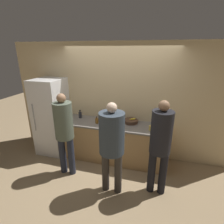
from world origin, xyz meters
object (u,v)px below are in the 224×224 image
Objects in this scene: refrigerator at (52,116)px; bottle_red at (113,125)px; person_left at (64,128)px; bottle_dark at (80,115)px; person_center at (112,140)px; bottle_amber at (97,121)px; cup_yellow at (151,128)px; fruit_bowl at (131,121)px; cup_red at (102,116)px; person_right at (160,141)px; utensil_crock at (117,118)px.

refrigerator reaches higher than bottle_red.
person_left is 0.89m from bottle_dark.
person_center is at bearing -28.03° from refrigerator.
cup_yellow is (1.17, -0.05, -0.01)m from bottle_amber.
fruit_bowl reaches higher than cup_red.
fruit_bowl is 1.99× the size of bottle_amber.
cup_yellow is at bearing 21.44° from person_left.
bottle_dark is at bearing -179.23° from fruit_bowl.
person_right is 10.72× the size of bottle_red.
person_right is at bearing 13.76° from person_center.
bottle_amber is 0.54m from bottle_dark.
refrigerator is 9.42× the size of bottle_dark.
person_left reaches higher than bottle_red.
person_left is 10.58× the size of bottle_red.
bottle_dark is at bearing -166.56° from cup_red.
cup_yellow is (0.45, -0.27, 0.01)m from fruit_bowl.
fruit_bowl is 1.18× the size of utensil_crock.
person_right is 0.69m from cup_yellow.
bottle_dark is (-1.87, 0.92, -0.06)m from person_right.
bottle_amber is (0.41, 0.67, -0.06)m from person_left.
refrigerator reaches higher than cup_yellow.
cup_yellow is (1.67, -0.26, -0.02)m from bottle_dark.
fruit_bowl is 1.61× the size of bottle_dark.
utensil_crock is 0.36m from bottle_red.
person_left reaches higher than person_center.
utensil_crock is 1.64× the size of bottle_red.
person_left is at bearing 167.24° from person_center.
person_center is at bearing -80.01° from utensil_crock.
bottle_red is 1.73× the size of cup_red.
fruit_bowl is at bearing -8.01° from cup_red.
person_right is at bearing -1.30° from person_left.
person_left is 0.79m from bottle_amber.
refrigerator reaches higher than utensil_crock.
utensil_crock reaches higher than bottle_amber.
bottle_amber reaches higher than cup_red.
bottle_red is at bearing -15.76° from bottle_amber.
person_left is at bearing -158.56° from cup_yellow.
person_left reaches higher than cup_yellow.
person_left is 0.99m from bottle_red.
cup_yellow is (-0.19, 0.66, -0.08)m from person_right.
utensil_crock is 2.55× the size of cup_yellow.
person_center is 0.98× the size of person_right.
refrigerator is 1.06m from person_left.
refrigerator is at bearing 151.97° from person_center.
person_left is 0.99× the size of person_right.
cup_yellow is at bearing 106.40° from person_right.
person_center is 0.81m from bottle_red.
refrigerator reaches higher than person_center.
refrigerator is 11.63× the size of bottle_amber.
utensil_crock is at bearing 7.14° from refrigerator.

